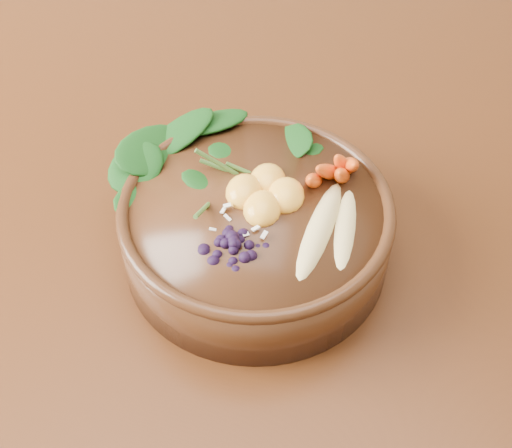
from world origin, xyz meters
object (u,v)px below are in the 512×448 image
object	(u,v)px
stoneware_bowl	(256,231)
mandarin_cluster	(265,185)
dining_table	(218,247)
banana_halves	(333,220)
blueberry_pile	(233,234)
kale_heap	(242,143)
carrot_cluster	(332,146)

from	to	relation	value
stoneware_bowl	mandarin_cluster	xyz separation A→B (m)	(0.01, 0.01, 0.05)
dining_table	banana_halves	world-z (taller)	banana_halves
dining_table	mandarin_cluster	world-z (taller)	mandarin_cluster
blueberry_pile	mandarin_cluster	bearing A→B (deg)	74.36
kale_heap	banana_halves	world-z (taller)	kale_heap
dining_table	blueberry_pile	size ratio (longest dim) A/B	13.54
stoneware_bowl	kale_heap	bearing A→B (deg)	110.50
dining_table	mandarin_cluster	bearing A→B (deg)	-46.41
kale_heap	blueberry_pile	size ratio (longest dim) A/B	1.42
stoneware_bowl	blueberry_pile	size ratio (longest dim) A/B	2.16
mandarin_cluster	carrot_cluster	bearing A→B (deg)	33.82
dining_table	kale_heap	distance (m)	0.19
banana_halves	mandarin_cluster	bearing A→B (deg)	170.25
banana_halves	mandarin_cluster	size ratio (longest dim) A/B	1.70
kale_heap	banana_halves	xyz separation A→B (m)	(0.09, -0.08, -0.01)
blueberry_pile	carrot_cluster	bearing A→B (deg)	54.08
blueberry_pile	stoneware_bowl	bearing A→B (deg)	76.49
dining_table	carrot_cluster	distance (m)	0.23
carrot_cluster	kale_heap	bearing A→B (deg)	-169.49
carrot_cluster	dining_table	bearing A→B (deg)	-176.68
kale_heap	mandarin_cluster	xyz separation A→B (m)	(0.03, -0.05, -0.01)
stoneware_bowl	kale_heap	xyz separation A→B (m)	(-0.02, 0.06, 0.05)
stoneware_bowl	kale_heap	size ratio (longest dim) A/B	1.53
carrot_cluster	mandarin_cluster	xyz separation A→B (m)	(-0.06, -0.04, -0.02)
kale_heap	carrot_cluster	distance (m)	0.09
kale_heap	blueberry_pile	xyz separation A→B (m)	(0.01, -0.11, -0.00)
carrot_cluster	banana_halves	distance (m)	0.07
banana_halves	stoneware_bowl	bearing A→B (deg)	-177.26
dining_table	blueberry_pile	world-z (taller)	blueberry_pile
dining_table	carrot_cluster	size ratio (longest dim) A/B	22.67
dining_table	kale_heap	bearing A→B (deg)	-29.40
stoneware_bowl	carrot_cluster	xyz separation A→B (m)	(0.06, 0.05, 0.07)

